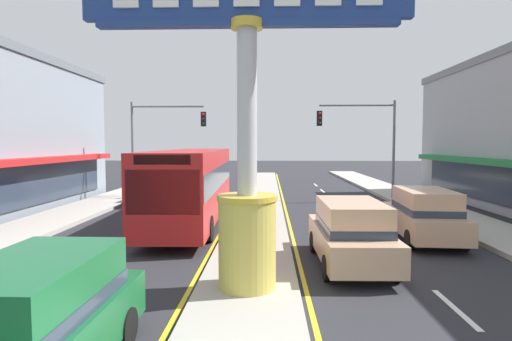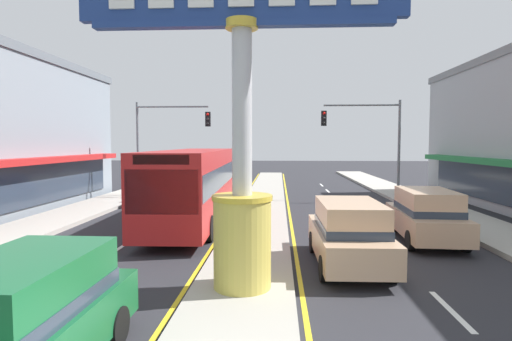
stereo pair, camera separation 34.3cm
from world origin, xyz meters
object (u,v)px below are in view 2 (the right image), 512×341
Objects in this scene: suv_far_right_lane at (426,215)px; bus_mid_left_lane at (194,182)px; district_sign at (242,139)px; traffic_light_left_side at (164,133)px; suv_far_left_oncoming at (19,322)px; traffic_light_right_side at (370,132)px; sedan_kerb_right at (160,190)px; suv_near_right_lane at (349,233)px.

suv_far_right_lane is 0.42× the size of bus_mid_left_lane.
district_sign is 17.77m from traffic_light_left_side.
traffic_light_left_side is 1.34× the size of suv_far_left_oncoming.
traffic_light_left_side is at bearing 177.85° from traffic_light_right_side.
suv_far_right_lane is 1.09× the size of sedan_kerb_right.
sedan_kerb_right is (-6.19, 14.50, -2.88)m from district_sign.
suv_near_right_lane is at bearing -104.58° from traffic_light_right_side.
traffic_light_left_side is 4.03m from sedan_kerb_right.
suv_far_left_oncoming is (3.59, -20.53, -3.26)m from traffic_light_left_side.
district_sign is 1.60× the size of suv_far_right_lane.
suv_far_left_oncoming is (-9.37, -20.04, -3.26)m from traffic_light_right_side.
traffic_light_right_side is 13.22m from sedan_kerb_right.
bus_mid_left_lane is (-9.37, -7.62, -2.38)m from traffic_light_right_side.
district_sign is 1.62× the size of suv_far_left_oncoming.
traffic_light_left_side is 9.18m from bus_mid_left_lane.
sedan_kerb_right is (-3.30, 6.06, -1.08)m from bus_mid_left_lane.
bus_mid_left_lane is (3.59, -8.10, -2.38)m from traffic_light_left_side.
sedan_kerb_right is at bearing -82.03° from traffic_light_left_side.
district_sign is at bearing -68.62° from traffic_light_left_side.
bus_mid_left_lane is 2.61× the size of sedan_kerb_right.
suv_near_right_lane is 1.07× the size of sedan_kerb_right.
suv_near_right_lane reaches higher than sedan_kerb_right.
suv_far_right_lane is at bearing 41.34° from district_sign.
traffic_light_right_side is (6.48, 16.06, 0.58)m from district_sign.
suv_far_right_lane is (12.66, -11.10, -3.26)m from traffic_light_left_side.
suv_near_right_lane is at bearing -136.14° from suv_far_right_lane.
district_sign is at bearing -111.97° from traffic_light_right_side.
district_sign is 8.67m from suv_far_right_lane.
suv_near_right_lane is 4.57m from suv_far_right_lane.
traffic_light_right_side is 1.44× the size of sedan_kerb_right.
suv_near_right_lane is at bearing -56.71° from traffic_light_left_side.
sedan_kerb_right is at bearing 118.55° from bus_mid_left_lane.
bus_mid_left_lane is at bearing -66.13° from traffic_light_left_side.
suv_near_right_lane is 1.00× the size of suv_far_left_oncoming.
suv_near_right_lane is 0.98× the size of suv_far_right_lane.
suv_far_right_lane is (3.29, 3.17, 0.00)m from suv_near_right_lane.
suv_far_left_oncoming is (0.00, -12.42, -0.88)m from bus_mid_left_lane.
suv_far_left_oncoming is at bearing -125.94° from district_sign.
bus_mid_left_lane is at bearing 133.17° from suv_near_right_lane.
traffic_light_left_side is 1.44× the size of sedan_kerb_right.
traffic_light_left_side is at bearing 123.29° from suv_near_right_lane.
suv_far_left_oncoming is (-5.78, -6.26, 0.00)m from suv_near_right_lane.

